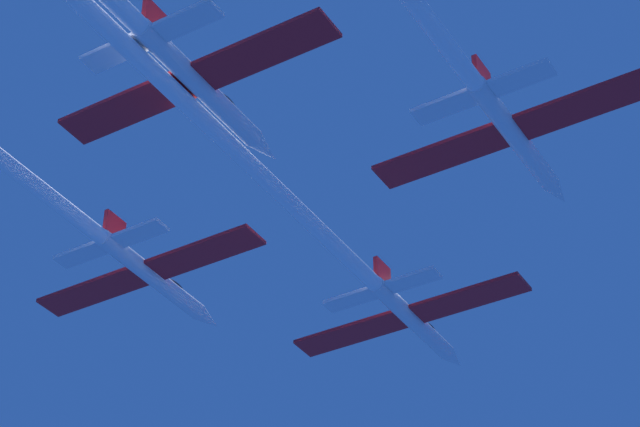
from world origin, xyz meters
name	(u,v)px	position (x,y,z in m)	size (l,w,h in m)	color
jet_lead	(296,208)	(-0.52, -15.57, -0.82)	(17.60, 55.01, 2.91)	white
jet_left_wing	(27,179)	(-13.55, -25.75, -0.08)	(17.60, 48.55, 2.91)	white
jet_right_wing	(417,6)	(13.39, -25.91, 0.65)	(17.60, 48.34, 2.91)	white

